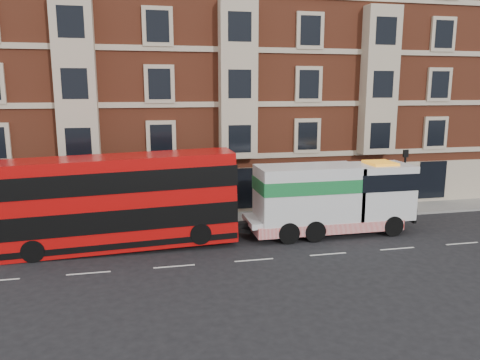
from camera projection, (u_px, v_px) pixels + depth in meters
name	position (u px, v px, depth m)	size (l,w,h in m)	color
ground	(254.00, 260.00, 23.60)	(120.00, 120.00, 0.00)	black
sidewalk	(226.00, 219.00, 30.77)	(90.00, 3.00, 0.15)	slate
victorian_terrace	(214.00, 68.00, 36.15)	(45.00, 12.00, 20.40)	brown
lamp_post_west	(131.00, 189.00, 27.77)	(0.35, 0.15, 4.35)	black
lamp_post_east	(404.00, 177.00, 31.55)	(0.35, 0.15, 4.35)	black
double_decker_bus	(119.00, 200.00, 24.94)	(12.40, 2.85, 5.02)	#BD0B0A
tow_truck	(330.00, 198.00, 27.56)	(9.93, 2.94, 4.14)	silver
pedestrian	(89.00, 213.00, 28.41)	(0.67, 0.44, 1.83)	#1B2236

